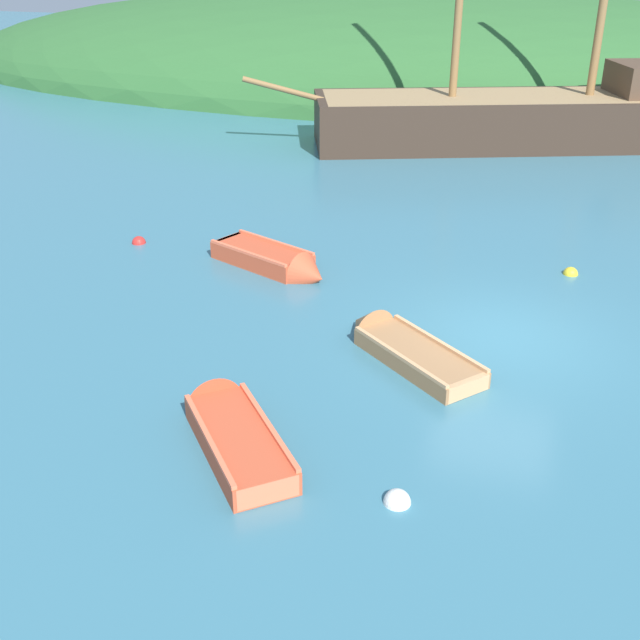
{
  "coord_description": "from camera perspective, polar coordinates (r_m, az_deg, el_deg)",
  "views": [
    {
      "loc": [
        0.47,
        -14.03,
        7.07
      ],
      "look_at": [
        -3.57,
        -0.58,
        0.13
      ],
      "focal_mm": 43.71,
      "sensor_mm": 36.0,
      "label": 1
    }
  ],
  "objects": [
    {
      "name": "rowboat_far",
      "position": [
        14.73,
        5.9,
        -2.09
      ],
      "size": [
        3.18,
        2.9,
        0.97
      ],
      "rotation": [
        0.0,
        0.0,
        2.44
      ],
      "color": "#9E7047",
      "rests_on": "ground"
    },
    {
      "name": "buoy_white",
      "position": [
        11.16,
        5.66,
        -13.15
      ],
      "size": [
        0.39,
        0.39,
        0.39
      ],
      "primitive_type": "sphere",
      "color": "white",
      "rests_on": "ground"
    },
    {
      "name": "buoy_yellow",
      "position": [
        19.06,
        17.86,
        3.21
      ],
      "size": [
        0.34,
        0.34,
        0.34
      ],
      "primitive_type": "sphere",
      "color": "yellow",
      "rests_on": "ground"
    },
    {
      "name": "ground_plane",
      "position": [
        15.71,
        13.19,
        -1.18
      ],
      "size": [
        120.0,
        120.0,
        0.0
      ],
      "primitive_type": "plane",
      "color": "teal"
    },
    {
      "name": "sailing_ship",
      "position": [
        31.0,
        14.99,
        13.54
      ],
      "size": [
        17.79,
        8.84,
        12.46
      ],
      "rotation": [
        0.0,
        0.0,
        3.49
      ],
      "color": "#38281E",
      "rests_on": "ground"
    },
    {
      "name": "buoy_red",
      "position": [
        20.58,
        -13.11,
        5.51
      ],
      "size": [
        0.36,
        0.36,
        0.36
      ],
      "primitive_type": "sphere",
      "color": "red",
      "rests_on": "ground"
    },
    {
      "name": "rowboat_portside",
      "position": [
        18.41,
        -3.27,
        4.17
      ],
      "size": [
        3.29,
        2.2,
        0.97
      ],
      "rotation": [
        0.0,
        0.0,
        5.86
      ],
      "color": "#C64C2D",
      "rests_on": "ground"
    },
    {
      "name": "shore_hill",
      "position": [
        46.16,
        5.95,
        17.36
      ],
      "size": [
        54.98,
        25.79,
        9.16
      ],
      "primitive_type": "ellipsoid",
      "color": "#2D602D",
      "rests_on": "ground"
    },
    {
      "name": "rowboat_outer_right",
      "position": [
        12.37,
        -6.59,
        -8.0
      ],
      "size": [
        2.83,
        3.12,
        0.96
      ],
      "rotation": [
        0.0,
        0.0,
        2.27
      ],
      "color": "#C64C2D",
      "rests_on": "ground"
    }
  ]
}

